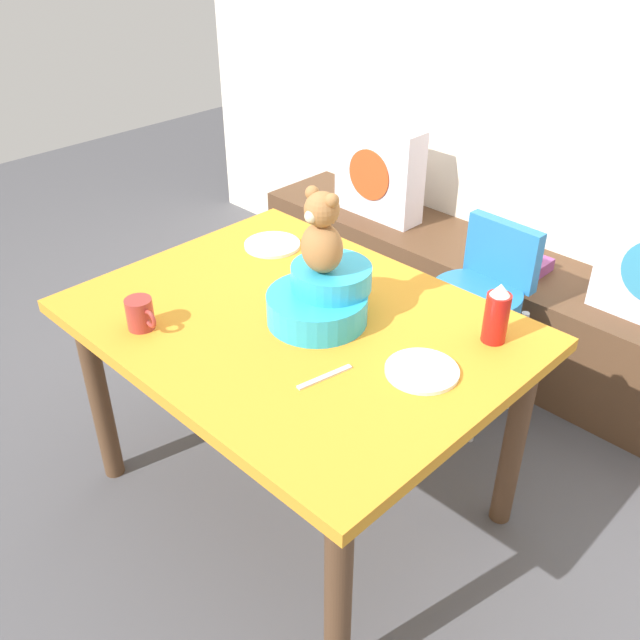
{
  "coord_description": "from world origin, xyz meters",
  "views": [
    {
      "loc": [
        1.29,
        -1.21,
        1.88
      ],
      "look_at": [
        0.0,
        0.1,
        0.69
      ],
      "focal_mm": 39.42,
      "sensor_mm": 36.0,
      "label": 1
    }
  ],
  "objects_px": {
    "dinner_plate_near": "(272,245)",
    "teddy_bear": "(322,234)",
    "highchair": "(478,298)",
    "dinner_plate_far": "(422,371)",
    "pillow_floral_left": "(379,171)",
    "coffee_mug": "(140,314)",
    "dining_table": "(297,345)",
    "infant_seat_teal": "(322,297)",
    "ketchup_bottle": "(497,314)",
    "book_stack": "(524,262)"
  },
  "relations": [
    {
      "from": "coffee_mug",
      "to": "dinner_plate_far",
      "type": "bearing_deg",
      "value": 29.27
    },
    {
      "from": "highchair",
      "to": "ketchup_bottle",
      "type": "distance_m",
      "value": 0.68
    },
    {
      "from": "pillow_floral_left",
      "to": "dinner_plate_far",
      "type": "relative_size",
      "value": 2.2
    },
    {
      "from": "teddy_bear",
      "to": "ketchup_bottle",
      "type": "distance_m",
      "value": 0.54
    },
    {
      "from": "teddy_bear",
      "to": "coffee_mug",
      "type": "relative_size",
      "value": 2.08
    },
    {
      "from": "teddy_bear",
      "to": "dinner_plate_far",
      "type": "bearing_deg",
      "value": -0.79
    },
    {
      "from": "teddy_bear",
      "to": "coffee_mug",
      "type": "xyz_separation_m",
      "value": [
        -0.34,
        -0.41,
        -0.23
      ]
    },
    {
      "from": "highchair",
      "to": "dinner_plate_near",
      "type": "xyz_separation_m",
      "value": [
        -0.54,
        -0.54,
        0.22
      ]
    },
    {
      "from": "dinner_plate_far",
      "to": "ketchup_bottle",
      "type": "bearing_deg",
      "value": 79.61
    },
    {
      "from": "dining_table",
      "to": "pillow_floral_left",
      "type": "bearing_deg",
      "value": 120.51
    },
    {
      "from": "pillow_floral_left",
      "to": "dinner_plate_near",
      "type": "height_order",
      "value": "pillow_floral_left"
    },
    {
      "from": "dinner_plate_far",
      "to": "dinner_plate_near",
      "type": "bearing_deg",
      "value": 165.34
    },
    {
      "from": "book_stack",
      "to": "infant_seat_teal",
      "type": "xyz_separation_m",
      "value": [
        -0.02,
        -1.19,
        0.33
      ]
    },
    {
      "from": "pillow_floral_left",
      "to": "teddy_bear",
      "type": "distance_m",
      "value": 1.44
    },
    {
      "from": "pillow_floral_left",
      "to": "teddy_bear",
      "type": "xyz_separation_m",
      "value": [
        0.77,
        -1.17,
        0.34
      ]
    },
    {
      "from": "book_stack",
      "to": "pillow_floral_left",
      "type": "bearing_deg",
      "value": -178.49
    },
    {
      "from": "pillow_floral_left",
      "to": "ketchup_bottle",
      "type": "height_order",
      "value": "ketchup_bottle"
    },
    {
      "from": "teddy_bear",
      "to": "dinner_plate_near",
      "type": "relative_size",
      "value": 1.25
    },
    {
      "from": "coffee_mug",
      "to": "dinner_plate_near",
      "type": "relative_size",
      "value": 0.6
    },
    {
      "from": "teddy_bear",
      "to": "dinner_plate_far",
      "type": "distance_m",
      "value": 0.47
    },
    {
      "from": "book_stack",
      "to": "ketchup_bottle",
      "type": "distance_m",
      "value": 1.07
    },
    {
      "from": "dining_table",
      "to": "dinner_plate_near",
      "type": "bearing_deg",
      "value": 146.45
    },
    {
      "from": "highchair",
      "to": "dinner_plate_far",
      "type": "height_order",
      "value": "highchair"
    },
    {
      "from": "infant_seat_teal",
      "to": "teddy_bear",
      "type": "xyz_separation_m",
      "value": [
        0.0,
        -0.0,
        0.21
      ]
    },
    {
      "from": "coffee_mug",
      "to": "infant_seat_teal",
      "type": "bearing_deg",
      "value": 50.5
    },
    {
      "from": "highchair",
      "to": "infant_seat_teal",
      "type": "xyz_separation_m",
      "value": [
        -0.08,
        -0.75,
        0.29
      ]
    },
    {
      "from": "dinner_plate_near",
      "to": "ketchup_bottle",
      "type": "bearing_deg",
      "value": 2.98
    },
    {
      "from": "pillow_floral_left",
      "to": "dinner_plate_far",
      "type": "xyz_separation_m",
      "value": [
        1.15,
        -1.17,
        0.07
      ]
    },
    {
      "from": "dining_table",
      "to": "ketchup_bottle",
      "type": "distance_m",
      "value": 0.6
    },
    {
      "from": "infant_seat_teal",
      "to": "teddy_bear",
      "type": "bearing_deg",
      "value": -90.0
    },
    {
      "from": "ketchup_bottle",
      "to": "dinner_plate_near",
      "type": "bearing_deg",
      "value": -177.02
    },
    {
      "from": "infant_seat_teal",
      "to": "dining_table",
      "type": "bearing_deg",
      "value": -130.72
    },
    {
      "from": "teddy_bear",
      "to": "ketchup_bottle",
      "type": "bearing_deg",
      "value": 31.2
    },
    {
      "from": "teddy_bear",
      "to": "coffee_mug",
      "type": "height_order",
      "value": "teddy_bear"
    },
    {
      "from": "teddy_bear",
      "to": "dining_table",
      "type": "bearing_deg",
      "value": -130.99
    },
    {
      "from": "infant_seat_teal",
      "to": "dinner_plate_near",
      "type": "bearing_deg",
      "value": 154.98
    },
    {
      "from": "dinner_plate_far",
      "to": "highchair",
      "type": "bearing_deg",
      "value": 111.65
    },
    {
      "from": "infant_seat_teal",
      "to": "coffee_mug",
      "type": "bearing_deg",
      "value": -129.5
    },
    {
      "from": "dinner_plate_near",
      "to": "teddy_bear",
      "type": "bearing_deg",
      "value": -25.07
    },
    {
      "from": "highchair",
      "to": "teddy_bear",
      "type": "xyz_separation_m",
      "value": [
        -0.08,
        -0.75,
        0.5
      ]
    },
    {
      "from": "dining_table",
      "to": "coffee_mug",
      "type": "height_order",
      "value": "coffee_mug"
    },
    {
      "from": "infant_seat_teal",
      "to": "dinner_plate_far",
      "type": "distance_m",
      "value": 0.39
    },
    {
      "from": "dining_table",
      "to": "teddy_bear",
      "type": "relative_size",
      "value": 5.23
    },
    {
      "from": "pillow_floral_left",
      "to": "infant_seat_teal",
      "type": "height_order",
      "value": "same"
    },
    {
      "from": "dinner_plate_far",
      "to": "pillow_floral_left",
      "type": "bearing_deg",
      "value": 134.5
    },
    {
      "from": "dinner_plate_near",
      "to": "dining_table",
      "type": "bearing_deg",
      "value": -33.55
    },
    {
      "from": "dinner_plate_near",
      "to": "infant_seat_teal",
      "type": "bearing_deg",
      "value": -25.02
    },
    {
      "from": "dining_table",
      "to": "dinner_plate_far",
      "type": "xyz_separation_m",
      "value": [
        0.43,
        0.05,
        0.1
      ]
    },
    {
      "from": "infant_seat_teal",
      "to": "dinner_plate_far",
      "type": "xyz_separation_m",
      "value": [
        0.38,
        -0.01,
        -0.07
      ]
    },
    {
      "from": "ketchup_bottle",
      "to": "infant_seat_teal",
      "type": "bearing_deg",
      "value": -148.85
    }
  ]
}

